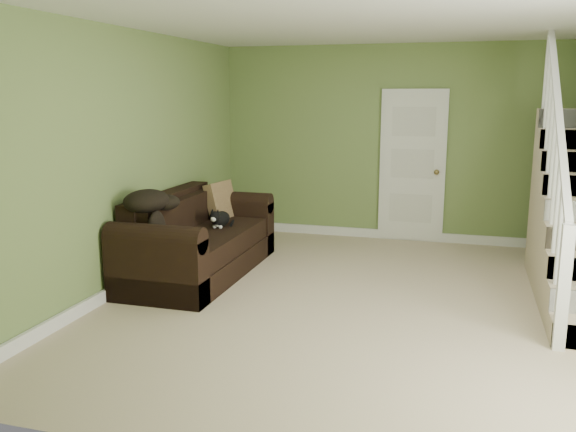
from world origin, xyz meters
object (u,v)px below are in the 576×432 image
Objects in this scene: sofa at (196,243)px; banana at (194,236)px; side_table at (224,222)px; cat at (220,219)px.

sofa reaches higher than banana.
side_table is at bearing 100.16° from sofa.
cat is at bearing -69.69° from side_table.
sofa is 0.39m from cat.
sofa is 0.40m from banana.
banana is at bearing -77.44° from side_table.
cat is at bearing 54.25° from sofa.
sofa is 12.88× the size of banana.
cat is at bearing 51.28° from banana.
banana is at bearing -94.78° from cat.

